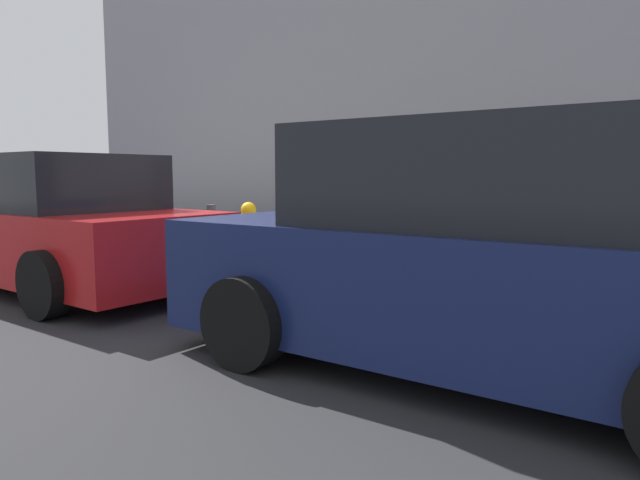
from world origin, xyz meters
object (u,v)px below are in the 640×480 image
Objects in this scene: suitcase_olive_6 at (295,245)px; parked_car_red_1 at (58,226)px; suitcase_black_2 at (428,255)px; suitcase_maroon_4 at (358,242)px; suitcase_teal_5 at (327,247)px; bollard_post at (212,231)px; suitcase_red_0 at (512,261)px; parked_car_navy_0 at (483,258)px; fire_hydrant at (249,229)px; suitcase_silver_1 at (466,256)px; suitcase_navy_3 at (387,250)px.

parked_car_red_1 is (1.75, 2.24, 0.33)m from suitcase_olive_6.
suitcase_black_2 is 0.91m from suitcase_maroon_4.
bollard_post reaches higher than suitcase_teal_5.
parked_car_navy_0 is (-0.47, 2.23, 0.33)m from suitcase_red_0.
suitcase_maroon_4 is at bearing -179.54° from fire_hydrant.
suitcase_silver_1 is at bearing -177.23° from bollard_post.
suitcase_teal_5 is 0.74× the size of fire_hydrant.
suitcase_black_2 is at bearing -176.18° from suitcase_teal_5.
suitcase_silver_1 reaches higher than bollard_post.
suitcase_red_0 is at bearing 171.65° from suitcase_silver_1.
bollard_post is (0.58, 0.15, -0.04)m from fire_hydrant.
parked_car_red_1 is (2.25, 2.25, 0.32)m from suitcase_teal_5.
fire_hydrant is 0.19× the size of parked_car_red_1.
suitcase_red_0 is 1.44m from suitcase_navy_3.
fire_hydrant is (2.21, -0.08, 0.12)m from suitcase_navy_3.
parked_car_navy_0 is at bearing 141.17° from suitcase_teal_5.
bollard_post is at bearing -99.21° from parked_car_red_1.
suitcase_navy_3 is 0.82× the size of fire_hydrant.
parked_car_navy_0 is (-2.36, 2.29, 0.27)m from suitcase_maroon_4.
suitcase_maroon_4 is at bearing -1.85° from suitcase_red_0.
bollard_post is (3.71, 0.18, 0.08)m from suitcase_silver_1.
parked_car_red_1 is (4.58, 2.23, 0.29)m from suitcase_red_0.
suitcase_red_0 is at bearing -178.61° from bollard_post.
suitcase_olive_6 is (0.94, 0.05, -0.10)m from suitcase_maroon_4.
bollard_post is at bearing 3.86° from suitcase_black_2.
suitcase_silver_1 is 2.53m from parked_car_navy_0.
suitcase_black_2 is 1.85m from suitcase_olive_6.
suitcase_teal_5 is at bearing 3.82° from suitcase_black_2.
suitcase_black_2 is 0.48m from suitcase_navy_3.
parked_car_navy_0 reaches higher than suitcase_teal_5.
suitcase_black_2 is at bearing -161.97° from suitcase_navy_3.
suitcase_red_0 is 0.99m from suitcase_black_2.
suitcase_olive_6 is at bearing 1.52° from suitcase_silver_1.
suitcase_black_2 is at bearing -146.89° from parked_car_red_1.
suitcase_silver_1 reaches higher than suitcase_teal_5.
suitcase_black_2 is 1.35m from suitcase_teal_5.
suitcase_black_2 is (0.47, -0.04, -0.04)m from suitcase_silver_1.
suitcase_black_2 reaches higher than suitcase_navy_3.
suitcase_silver_1 reaches higher than suitcase_olive_6.
suitcase_navy_3 is 0.15× the size of parked_car_navy_0.
parked_car_navy_0 is (-2.80, 2.25, 0.36)m from suitcase_teal_5.
bollard_post is (3.25, 0.22, 0.11)m from suitcase_black_2.
bollard_post is at bearing -24.32° from parked_car_navy_0.
suitcase_navy_3 is 2.79m from bollard_post.
suitcase_navy_3 is at bearing 168.10° from suitcase_maroon_4.
suitcase_black_2 is 3.26m from bollard_post.
suitcase_black_2 is at bearing -176.50° from suitcase_maroon_4.
suitcase_black_2 is at bearing -176.14° from bollard_post.
fire_hydrant is at bearing 0.46° from suitcase_maroon_4.
parked_car_navy_0 reaches higher than suitcase_navy_3.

